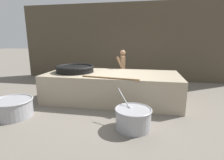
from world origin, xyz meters
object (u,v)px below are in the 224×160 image
at_px(prep_bowl_meat, 13,107).
at_px(cook, 122,69).
at_px(giant_wok_near, 75,69).
at_px(prep_bowl_vegetables, 133,118).

bearing_deg(prep_bowl_meat, cook, 50.80).
xyz_separation_m(giant_wok_near, prep_bowl_meat, (-0.94, -1.62, -0.71)).
xyz_separation_m(giant_wok_near, cook, (1.32, 1.16, -0.15)).
bearing_deg(prep_bowl_meat, prep_bowl_vegetables, -0.86).
height_order(prep_bowl_vegetables, prep_bowl_meat, prep_bowl_vegetables).
distance_m(prep_bowl_vegetables, prep_bowl_meat, 2.87).
distance_m(cook, prep_bowl_vegetables, 2.94).
bearing_deg(prep_bowl_vegetables, prep_bowl_meat, 179.14).
height_order(cook, prep_bowl_vegetables, cook).
bearing_deg(giant_wok_near, cook, 41.27).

